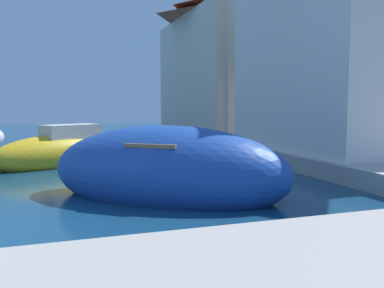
{
  "coord_description": "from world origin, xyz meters",
  "views": [
    {
      "loc": [
        2.98,
        -6.85,
        2.07
      ],
      "look_at": [
        8.16,
        8.28,
        0.54
      ],
      "focal_mm": 38.77,
      "sensor_mm": 36.0,
      "label": 1
    }
  ],
  "objects_px": {
    "waterfront_building_far": "(233,65)",
    "quayside_tree": "(327,76)",
    "moored_boat_2": "(62,152)",
    "moored_boat_3": "(167,172)",
    "waterfront_building_annex": "(237,63)",
    "waterfront_building_main": "(347,42)"
  },
  "relations": [
    {
      "from": "moored_boat_2",
      "to": "quayside_tree",
      "type": "relative_size",
      "value": 1.2
    },
    {
      "from": "moored_boat_3",
      "to": "waterfront_building_far",
      "type": "bearing_deg",
      "value": -82.36
    },
    {
      "from": "moored_boat_2",
      "to": "moored_boat_3",
      "type": "xyz_separation_m",
      "value": [
        2.07,
        -5.9,
        0.13
      ]
    },
    {
      "from": "moored_boat_2",
      "to": "moored_boat_3",
      "type": "bearing_deg",
      "value": 82.35
    },
    {
      "from": "waterfront_building_annex",
      "to": "moored_boat_3",
      "type": "bearing_deg",
      "value": -121.01
    },
    {
      "from": "waterfront_building_far",
      "to": "quayside_tree",
      "type": "xyz_separation_m",
      "value": [
        0.17,
        -8.37,
        -1.13
      ]
    },
    {
      "from": "waterfront_building_annex",
      "to": "quayside_tree",
      "type": "bearing_deg",
      "value": -88.73
    },
    {
      "from": "moored_boat_2",
      "to": "waterfront_building_main",
      "type": "bearing_deg",
      "value": 139.29
    },
    {
      "from": "waterfront_building_far",
      "to": "quayside_tree",
      "type": "distance_m",
      "value": 8.45
    },
    {
      "from": "moored_boat_2",
      "to": "waterfront_building_far",
      "type": "bearing_deg",
      "value": -169.99
    },
    {
      "from": "moored_boat_3",
      "to": "waterfront_building_annex",
      "type": "relative_size",
      "value": 0.61
    },
    {
      "from": "moored_boat_3",
      "to": "waterfront_building_far",
      "type": "height_order",
      "value": "waterfront_building_far"
    },
    {
      "from": "moored_boat_2",
      "to": "waterfront_building_far",
      "type": "height_order",
      "value": "waterfront_building_far"
    },
    {
      "from": "waterfront_building_main",
      "to": "quayside_tree",
      "type": "xyz_separation_m",
      "value": [
        0.17,
        1.29,
        -1.09
      ]
    },
    {
      "from": "waterfront_building_far",
      "to": "waterfront_building_annex",
      "type": "bearing_deg",
      "value": -90.0
    },
    {
      "from": "moored_boat_2",
      "to": "moored_boat_3",
      "type": "height_order",
      "value": "moored_boat_3"
    },
    {
      "from": "moored_boat_2",
      "to": "quayside_tree",
      "type": "xyz_separation_m",
      "value": [
        9.85,
        -1.07,
        2.73
      ]
    },
    {
      "from": "moored_boat_2",
      "to": "moored_boat_3",
      "type": "relative_size",
      "value": 0.85
    },
    {
      "from": "waterfront_building_main",
      "to": "waterfront_building_annex",
      "type": "distance_m",
      "value": 9.11
    },
    {
      "from": "quayside_tree",
      "to": "waterfront_building_main",
      "type": "bearing_deg",
      "value": -97.67
    },
    {
      "from": "moored_boat_3",
      "to": "waterfront_building_far",
      "type": "relative_size",
      "value": 0.56
    },
    {
      "from": "waterfront_building_main",
      "to": "waterfront_building_annex",
      "type": "xyz_separation_m",
      "value": [
        0.0,
        9.1,
        0.13
      ]
    }
  ]
}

